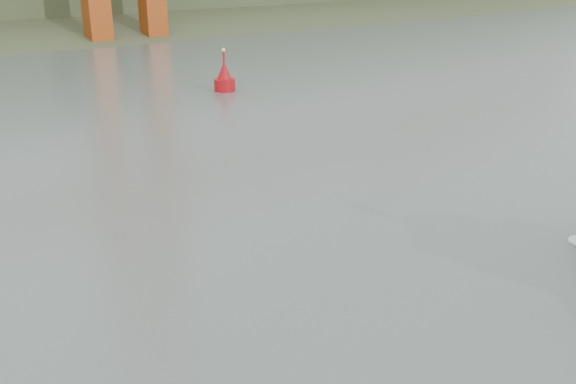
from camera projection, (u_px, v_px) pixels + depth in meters
name	position (u px, v px, depth m)	size (l,w,h in m)	color
ground	(419.00, 369.00, 19.58)	(400.00, 400.00, 0.00)	slate
nav_buoy	(225.00, 79.00, 57.48)	(1.93, 1.93, 4.02)	#AC0B11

